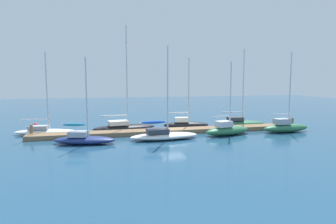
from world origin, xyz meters
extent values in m
plane|color=navy|center=(0.00, 0.00, 0.00)|extent=(120.00, 120.00, 0.00)
cube|color=#846647|center=(0.00, 0.00, 0.22)|extent=(28.46, 1.84, 0.44)
cylinder|color=#846647|center=(-13.83, 0.77, 0.64)|extent=(0.28, 0.28, 1.28)
cylinder|color=#846647|center=(13.83, -0.77, 0.64)|extent=(0.28, 0.28, 1.28)
ellipsoid|color=white|center=(-12.81, 2.21, 0.28)|extent=(6.38, 2.43, 0.56)
cube|color=#9EA3AD|center=(-13.43, 2.29, 0.74)|extent=(1.99, 1.41, 0.36)
cylinder|color=silver|center=(-12.50, 2.18, 4.43)|extent=(0.14, 0.14, 7.74)
cylinder|color=silver|center=(-13.80, 2.33, 1.57)|extent=(2.61, 0.42, 0.11)
ellipsoid|color=navy|center=(-8.72, -3.15, 0.34)|extent=(5.61, 2.86, 0.68)
cube|color=#9EA3AD|center=(-9.24, -3.03, 0.90)|extent=(1.83, 1.55, 0.44)
cylinder|color=silver|center=(-8.46, -3.20, 4.09)|extent=(0.13, 0.13, 6.83)
cylinder|color=silver|center=(-9.56, -2.96, 1.71)|extent=(2.22, 0.58, 0.11)
ellipsoid|color=teal|center=(-9.56, -2.96, 1.71)|extent=(2.05, 0.78, 0.28)
ellipsoid|color=black|center=(-4.79, 2.46, 0.35)|extent=(7.06, 2.96, 0.70)
cube|color=silver|center=(-5.47, 2.37, 0.93)|extent=(2.23, 1.71, 0.45)
cylinder|color=silver|center=(-4.45, 2.50, 5.98)|extent=(0.14, 0.14, 10.56)
cylinder|color=silver|center=(-5.87, 2.31, 1.74)|extent=(2.87, 0.49, 0.11)
ellipsoid|color=white|center=(-1.54, -2.93, 0.32)|extent=(6.54, 2.28, 0.64)
cube|color=#333842|center=(-2.19, -2.95, 0.85)|extent=(1.99, 1.51, 0.42)
cylinder|color=silver|center=(-1.22, -2.92, 4.65)|extent=(0.14, 0.14, 8.02)
cylinder|color=silver|center=(-2.58, -2.97, 1.67)|extent=(2.72, 0.21, 0.11)
ellipsoid|color=blue|center=(-2.58, -2.97, 1.67)|extent=(2.46, 0.45, 0.28)
ellipsoid|color=black|center=(2.22, 2.34, 0.39)|extent=(5.34, 2.25, 0.78)
cube|color=silver|center=(1.71, 2.43, 1.03)|extent=(1.70, 1.21, 0.51)
cylinder|color=silver|center=(2.48, 2.29, 4.40)|extent=(0.13, 0.13, 7.24)
cylinder|color=silver|center=(1.41, 2.48, 1.84)|extent=(2.16, 0.48, 0.10)
ellipsoid|color=#2D7047|center=(5.15, -2.36, 0.44)|extent=(5.31, 2.65, 0.89)
cube|color=silver|center=(4.66, -2.47, 1.17)|extent=(1.73, 1.41, 0.58)
cylinder|color=silver|center=(5.40, -2.31, 4.11)|extent=(0.13, 0.13, 6.46)
cylinder|color=silver|center=(4.36, -2.54, 1.96)|extent=(2.11, 0.57, 0.10)
ellipsoid|color=#2D7047|center=(9.09, 2.59, 0.33)|extent=(6.15, 2.86, 0.66)
cube|color=#333842|center=(8.50, 2.68, 0.87)|extent=(1.97, 1.64, 0.43)
cylinder|color=silver|center=(9.38, 2.55, 4.91)|extent=(0.14, 0.14, 8.51)
cylinder|color=silver|center=(8.15, 2.74, 1.69)|extent=(2.47, 0.49, 0.11)
ellipsoid|color=#2D7047|center=(11.95, -2.31, 0.44)|extent=(5.39, 1.69, 0.89)
cube|color=#9EA3AD|center=(11.41, -2.33, 1.17)|extent=(1.64, 1.10, 0.58)
cylinder|color=silver|center=(12.21, -2.30, 4.67)|extent=(0.13, 0.13, 7.57)
cylinder|color=silver|center=(11.09, -2.34, 1.96)|extent=(2.24, 0.19, 0.11)
sphere|color=red|center=(-14.69, 6.91, 0.29)|extent=(0.58, 0.58, 0.58)
camera|label=1|loc=(-7.40, -28.80, 5.66)|focal=30.73mm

